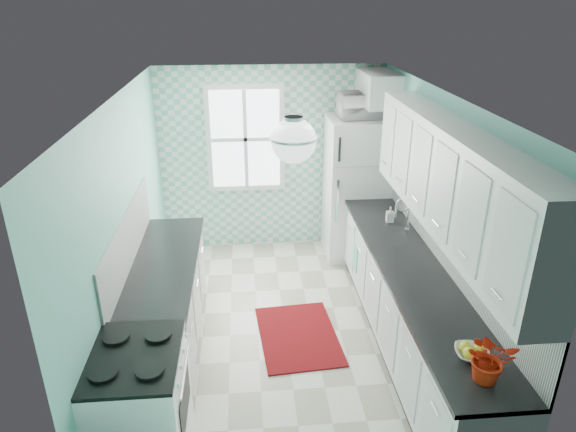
{
  "coord_description": "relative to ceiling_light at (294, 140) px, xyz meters",
  "views": [
    {
      "loc": [
        -0.37,
        -4.5,
        3.33
      ],
      "look_at": [
        0.05,
        0.25,
        1.25
      ],
      "focal_mm": 32.0,
      "sensor_mm": 36.0,
      "label": 1
    }
  ],
  "objects": [
    {
      "name": "floor",
      "position": [
        0.0,
        0.8,
        -2.33
      ],
      "size": [
        3.0,
        4.4,
        0.02
      ],
      "primitive_type": "cube",
      "color": "silver",
      "rests_on": "ground"
    },
    {
      "name": "ceiling",
      "position": [
        0.0,
        0.8,
        0.19
      ],
      "size": [
        3.0,
        4.4,
        0.02
      ],
      "primitive_type": "cube",
      "color": "white",
      "rests_on": "wall_back"
    },
    {
      "name": "wall_back",
      "position": [
        0.0,
        3.01,
        -1.07
      ],
      "size": [
        3.0,
        0.02,
        2.5
      ],
      "primitive_type": "cube",
      "color": "#72C7B7",
      "rests_on": "floor"
    },
    {
      "name": "wall_front",
      "position": [
        0.0,
        -1.41,
        -1.07
      ],
      "size": [
        3.0,
        0.02,
        2.5
      ],
      "primitive_type": "cube",
      "color": "#72C7B7",
      "rests_on": "floor"
    },
    {
      "name": "wall_left",
      "position": [
        -1.51,
        0.8,
        -1.07
      ],
      "size": [
        0.02,
        4.4,
        2.5
      ],
      "primitive_type": "cube",
      "color": "#72C7B7",
      "rests_on": "floor"
    },
    {
      "name": "wall_right",
      "position": [
        1.51,
        0.8,
        -1.07
      ],
      "size": [
        0.02,
        4.4,
        2.5
      ],
      "primitive_type": "cube",
      "color": "#72C7B7",
      "rests_on": "floor"
    },
    {
      "name": "accent_wall",
      "position": [
        0.0,
        2.99,
        -1.07
      ],
      "size": [
        3.0,
        0.01,
        2.5
      ],
      "primitive_type": "cube",
      "color": "#77C5AE",
      "rests_on": "wall_back"
    },
    {
      "name": "window",
      "position": [
        -0.35,
        2.96,
        -0.77
      ],
      "size": [
        1.04,
        0.05,
        1.44
      ],
      "color": "white",
      "rests_on": "wall_back"
    },
    {
      "name": "backsplash_right",
      "position": [
        1.49,
        0.4,
        -1.13
      ],
      "size": [
        0.02,
        3.6,
        0.51
      ],
      "primitive_type": "cube",
      "color": "white",
      "rests_on": "wall_right"
    },
    {
      "name": "backsplash_left",
      "position": [
        -1.49,
        0.73,
        -1.13
      ],
      "size": [
        0.02,
        2.15,
        0.51
      ],
      "primitive_type": "cube",
      "color": "white",
      "rests_on": "wall_left"
    },
    {
      "name": "upper_cabinets_right",
      "position": [
        1.33,
        0.2,
        -0.42
      ],
      "size": [
        0.33,
        3.2,
        0.9
      ],
      "primitive_type": "cube",
      "color": "white",
      "rests_on": "wall_right"
    },
    {
      "name": "upper_cabinet_fridge",
      "position": [
        1.3,
        2.63,
        -0.07
      ],
      "size": [
        0.4,
        0.74,
        0.4
      ],
      "primitive_type": "cube",
      "color": "white",
      "rests_on": "wall_right"
    },
    {
      "name": "ceiling_light",
      "position": [
        0.0,
        0.0,
        0.0
      ],
      "size": [
        0.34,
        0.34,
        0.35
      ],
      "color": "silver",
      "rests_on": "ceiling"
    },
    {
      "name": "base_cabinets_right",
      "position": [
        1.2,
        0.4,
        -1.87
      ],
      "size": [
        0.6,
        3.6,
        0.9
      ],
      "primitive_type": "cube",
      "color": "white",
      "rests_on": "floor"
    },
    {
      "name": "countertop_right",
      "position": [
        1.19,
        0.4,
        -1.4
      ],
      "size": [
        0.63,
        3.6,
        0.04
      ],
      "primitive_type": "cube",
      "color": "black",
      "rests_on": "base_cabinets_right"
    },
    {
      "name": "base_cabinets_left",
      "position": [
        -1.2,
        0.73,
        -1.87
      ],
      "size": [
        0.6,
        2.15,
        0.9
      ],
      "primitive_type": "cube",
      "color": "white",
      "rests_on": "floor"
    },
    {
      "name": "countertop_left",
      "position": [
        -1.19,
        0.73,
        -1.4
      ],
      "size": [
        0.63,
        2.15,
        0.04
      ],
      "primitive_type": "cube",
      "color": "black",
      "rests_on": "base_cabinets_left"
    },
    {
      "name": "fridge",
      "position": [
        1.11,
        2.59,
        -1.38
      ],
      "size": [
        0.82,
        0.81,
        1.89
      ],
      "rotation": [
        0.0,
        0.0,
        -0.02
      ],
      "color": "white",
      "rests_on": "floor"
    },
    {
      "name": "stove",
      "position": [
        -1.2,
        -0.72,
        -1.81
      ],
      "size": [
        0.66,
        0.82,
        0.99
      ],
      "rotation": [
        0.0,
        0.0,
        -0.05
      ],
      "color": "silver",
      "rests_on": "floor"
    },
    {
      "name": "sink",
      "position": [
        1.2,
        1.19,
        -1.39
      ],
      "size": [
        0.43,
        0.36,
        0.53
      ],
      "rotation": [
        0.0,
        0.0,
        0.07
      ],
      "color": "silver",
      "rests_on": "countertop_right"
    },
    {
      "name": "rug",
      "position": [
        0.13,
        0.73,
        -2.32
      ],
      "size": [
        0.88,
        1.19,
        0.02
      ],
      "primitive_type": "cube",
      "rotation": [
        0.0,
        0.0,
        0.08
      ],
      "color": "maroon",
      "rests_on": "floor"
    },
    {
      "name": "dish_towel",
      "position": [
        0.89,
        1.53,
        -1.84
      ],
      "size": [
        0.07,
        0.2,
        0.31
      ],
      "primitive_type": "cube",
      "rotation": [
        0.0,
        0.0,
        -0.3
      ],
      "color": "#51B7AC",
      "rests_on": "base_cabinets_right"
    },
    {
      "name": "fruit_bowl",
      "position": [
        1.2,
        -0.87,
        -1.35
      ],
      "size": [
        0.28,
        0.28,
        0.06
      ],
      "primitive_type": "imported",
      "rotation": [
        0.0,
        0.0,
        -0.19
      ],
      "color": "white",
      "rests_on": "countertop_right"
    },
    {
      "name": "potted_plant",
      "position": [
        1.2,
        -1.11,
        -1.21
      ],
      "size": [
        0.36,
        0.32,
        0.35
      ],
      "primitive_type": "imported",
      "rotation": [
        0.0,
        0.0,
        -0.17
      ],
      "color": "maroon",
      "rests_on": "countertop_right"
    },
    {
      "name": "soap_bottle",
      "position": [
        1.25,
        1.5,
        -1.29
      ],
      "size": [
        0.09,
        0.09,
        0.18
      ],
      "primitive_type": "imported",
      "rotation": [
        0.0,
        0.0,
        -0.1
      ],
      "color": "#839AB0",
      "rests_on": "countertop_right"
    },
    {
      "name": "microwave",
      "position": [
        1.11,
        2.59,
        -0.28
      ],
      "size": [
        0.59,
        0.42,
        0.31
      ],
      "primitive_type": "imported",
      "rotation": [
        0.0,
        0.0,
        3.2
      ],
      "color": "white",
      "rests_on": "fridge"
    }
  ]
}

